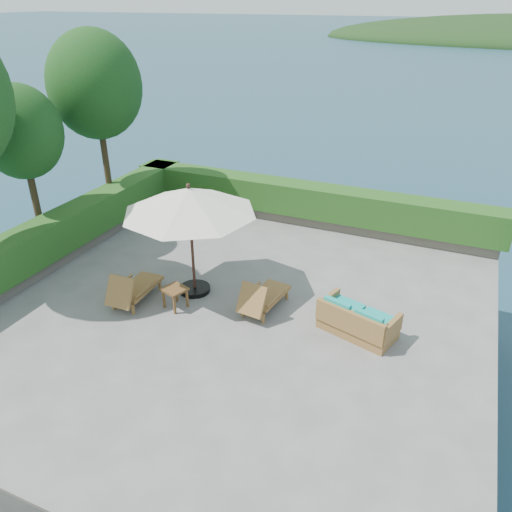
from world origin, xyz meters
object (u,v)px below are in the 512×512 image
at_px(lounge_left, 133,289).
at_px(lounge_right, 262,297).
at_px(side_table, 175,292).
at_px(patio_umbrella, 189,202).
at_px(wicker_loveseat, 357,322).

relative_size(lounge_left, lounge_right, 0.98).
height_order(lounge_right, side_table, lounge_right).
xyz_separation_m(patio_umbrella, side_table, (-0.05, -0.84, -2.03)).
bearing_deg(wicker_loveseat, lounge_right, -164.08).
bearing_deg(side_table, lounge_left, -168.48).
bearing_deg(patio_umbrella, lounge_left, -136.63).
relative_size(lounge_right, side_table, 2.59).
height_order(side_table, wicker_loveseat, wicker_loveseat).
height_order(patio_umbrella, wicker_loveseat, patio_umbrella).
bearing_deg(patio_umbrella, lounge_right, -3.76).
relative_size(side_table, wicker_loveseat, 0.34).
height_order(patio_umbrella, side_table, patio_umbrella).
bearing_deg(wicker_loveseat, lounge_left, -153.72).
distance_m(patio_umbrella, lounge_right, 2.86).
relative_size(patio_umbrella, wicker_loveseat, 1.99).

